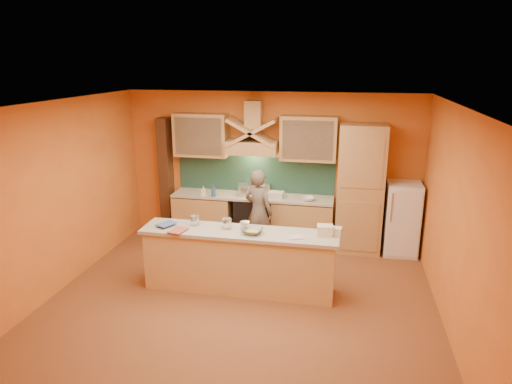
% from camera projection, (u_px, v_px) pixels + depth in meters
% --- Properties ---
extents(floor, '(5.50, 5.00, 0.01)m').
position_uv_depth(floor, '(242.00, 300.00, 6.61)').
color(floor, brown).
rests_on(floor, ground).
extents(ceiling, '(5.50, 5.00, 0.01)m').
position_uv_depth(ceiling, '(240.00, 104.00, 5.83)').
color(ceiling, white).
rests_on(ceiling, wall_back).
extents(wall_back, '(5.50, 0.02, 2.80)m').
position_uv_depth(wall_back, '(271.00, 167.00, 8.58)').
color(wall_back, orange).
rests_on(wall_back, floor).
extents(wall_front, '(5.50, 0.02, 2.80)m').
position_uv_depth(wall_front, '(173.00, 298.00, 3.87)').
color(wall_front, orange).
rests_on(wall_front, floor).
extents(wall_left, '(0.02, 5.00, 2.80)m').
position_uv_depth(wall_left, '(60.00, 196.00, 6.75)').
color(wall_left, orange).
rests_on(wall_left, floor).
extents(wall_right, '(0.02, 5.00, 2.80)m').
position_uv_depth(wall_right, '(454.00, 221.00, 5.70)').
color(wall_right, orange).
rests_on(wall_right, floor).
extents(base_cabinet_left, '(1.10, 0.60, 0.86)m').
position_uv_depth(base_cabinet_left, '(204.00, 217.00, 8.80)').
color(base_cabinet_left, tan).
rests_on(base_cabinet_left, floor).
extents(base_cabinet_right, '(1.10, 0.60, 0.86)m').
position_uv_depth(base_cabinet_right, '(302.00, 224.00, 8.44)').
color(base_cabinet_right, tan).
rests_on(base_cabinet_right, floor).
extents(counter_top, '(3.00, 0.62, 0.04)m').
position_uv_depth(counter_top, '(252.00, 196.00, 8.49)').
color(counter_top, '#B4AA98').
rests_on(counter_top, base_cabinet_left).
extents(stove, '(0.60, 0.58, 0.90)m').
position_uv_depth(stove, '(252.00, 219.00, 8.62)').
color(stove, black).
rests_on(stove, floor).
extents(backsplash, '(3.00, 0.03, 0.70)m').
position_uv_depth(backsplash, '(255.00, 175.00, 8.66)').
color(backsplash, '#1C3E32').
rests_on(backsplash, wall_back).
extents(range_hood, '(0.92, 0.50, 0.24)m').
position_uv_depth(range_hood, '(253.00, 147.00, 8.28)').
color(range_hood, tan).
rests_on(range_hood, wall_back).
extents(hood_chimney, '(0.30, 0.30, 0.50)m').
position_uv_depth(hood_chimney, '(254.00, 114.00, 8.22)').
color(hood_chimney, tan).
rests_on(hood_chimney, wall_back).
extents(upper_cabinet_left, '(1.00, 0.35, 0.80)m').
position_uv_depth(upper_cabinet_left, '(201.00, 135.00, 8.49)').
color(upper_cabinet_left, tan).
rests_on(upper_cabinet_left, wall_back).
extents(upper_cabinet_right, '(1.00, 0.35, 0.80)m').
position_uv_depth(upper_cabinet_right, '(308.00, 138.00, 8.11)').
color(upper_cabinet_right, tan).
rests_on(upper_cabinet_right, wall_back).
extents(pantry_column, '(0.80, 0.60, 2.30)m').
position_uv_depth(pantry_column, '(360.00, 189.00, 8.05)').
color(pantry_column, tan).
rests_on(pantry_column, floor).
extents(fridge, '(0.58, 0.60, 1.30)m').
position_uv_depth(fridge, '(402.00, 219.00, 8.05)').
color(fridge, white).
rests_on(fridge, floor).
extents(trim_column_left, '(0.20, 0.30, 2.30)m').
position_uv_depth(trim_column_left, '(166.00, 177.00, 8.90)').
color(trim_column_left, '#472816').
rests_on(trim_column_left, floor).
extents(island_body, '(2.80, 0.55, 0.88)m').
position_uv_depth(island_body, '(239.00, 263.00, 6.79)').
color(island_body, '#E1B673').
rests_on(island_body, floor).
extents(island_top, '(2.90, 0.62, 0.05)m').
position_uv_depth(island_top, '(239.00, 232.00, 6.66)').
color(island_top, '#B4AA98').
rests_on(island_top, island_body).
extents(person, '(0.66, 0.56, 1.53)m').
position_uv_depth(person, '(259.00, 212.00, 8.05)').
color(person, '#70665B').
rests_on(person, floor).
extents(pot_large, '(0.27, 0.27, 0.16)m').
position_uv_depth(pot_large, '(244.00, 192.00, 8.48)').
color(pot_large, silver).
rests_on(pot_large, stove).
extents(pot_small, '(0.22, 0.22, 0.14)m').
position_uv_depth(pot_small, '(259.00, 191.00, 8.56)').
color(pot_small, '#B0AFB6').
rests_on(pot_small, stove).
extents(soap_bottle_a, '(0.10, 0.10, 0.18)m').
position_uv_depth(soap_bottle_a, '(204.00, 191.00, 8.44)').
color(soap_bottle_a, silver).
rests_on(soap_bottle_a, counter_top).
extents(soap_bottle_b, '(0.09, 0.09, 0.23)m').
position_uv_depth(soap_bottle_b, '(213.00, 191.00, 8.38)').
color(soap_bottle_b, '#33518D').
rests_on(soap_bottle_b, counter_top).
extents(bowl_back, '(0.29, 0.29, 0.07)m').
position_uv_depth(bowl_back, '(308.00, 199.00, 8.15)').
color(bowl_back, silver).
rests_on(bowl_back, counter_top).
extents(dish_rack, '(0.29, 0.23, 0.10)m').
position_uv_depth(dish_rack, '(276.00, 194.00, 8.37)').
color(dish_rack, silver).
rests_on(dish_rack, counter_top).
extents(book_lower, '(0.26, 0.31, 0.03)m').
position_uv_depth(book_lower, '(172.00, 230.00, 6.66)').
color(book_lower, '#B34D3F').
rests_on(book_lower, island_top).
extents(book_upper, '(0.30, 0.34, 0.02)m').
position_uv_depth(book_upper, '(162.00, 223.00, 6.89)').
color(book_upper, '#456199').
rests_on(book_upper, island_top).
extents(jar_large, '(0.15, 0.15, 0.16)m').
position_uv_depth(jar_large, '(227.00, 224.00, 6.72)').
color(jar_large, white).
rests_on(jar_large, island_top).
extents(jar_small, '(0.17, 0.17, 0.15)m').
position_uv_depth(jar_small, '(195.00, 221.00, 6.86)').
color(jar_small, white).
rests_on(jar_small, island_top).
extents(kitchen_scale, '(0.14, 0.14, 0.10)m').
position_uv_depth(kitchen_scale, '(245.00, 226.00, 6.70)').
color(kitchen_scale, white).
rests_on(kitchen_scale, island_top).
extents(mixing_bowl, '(0.34, 0.34, 0.07)m').
position_uv_depth(mixing_bowl, '(252.00, 231.00, 6.54)').
color(mixing_bowl, white).
rests_on(mixing_bowl, island_top).
extents(cloth, '(0.27, 0.24, 0.01)m').
position_uv_depth(cloth, '(296.00, 237.00, 6.40)').
color(cloth, beige).
rests_on(cloth, island_top).
extents(grocery_bag_a, '(0.24, 0.20, 0.15)m').
position_uv_depth(grocery_bag_a, '(325.00, 230.00, 6.48)').
color(grocery_bag_a, beige).
rests_on(grocery_bag_a, island_top).
extents(grocery_bag_b, '(0.20, 0.16, 0.11)m').
position_uv_depth(grocery_bag_b, '(335.00, 231.00, 6.49)').
color(grocery_bag_b, beige).
rests_on(grocery_bag_b, island_top).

